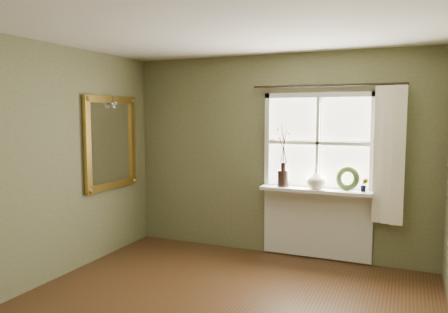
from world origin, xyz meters
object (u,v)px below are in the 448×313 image
dark_jug (283,178)px  gilt_mirror (111,142)px  cream_vase (316,179)px  wreath (347,181)px

dark_jug → gilt_mirror: 2.27m
cream_vase → gilt_mirror: 2.65m
dark_jug → wreath: bearing=2.9°
cream_vase → gilt_mirror: gilt_mirror is taller
wreath → cream_vase: bearing=-157.0°
wreath → gilt_mirror: bearing=-148.7°
dark_jug → gilt_mirror: bearing=-161.5°
dark_jug → cream_vase: size_ratio=0.84×
cream_vase → wreath: wreath is taller
dark_jug → wreath: wreath is taller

